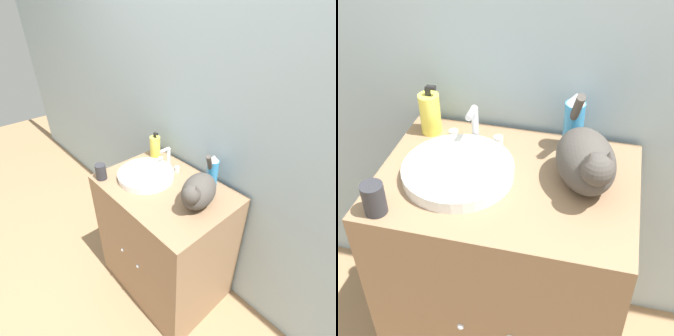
{
  "view_description": "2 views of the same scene",
  "coord_description": "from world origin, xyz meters",
  "views": [
    {
      "loc": [
        0.93,
        -0.53,
        1.83
      ],
      "look_at": [
        0.03,
        0.28,
        1.04
      ],
      "focal_mm": 28.0,
      "sensor_mm": 36.0,
      "label": 1
    },
    {
      "loc": [
        0.26,
        -0.8,
        1.81
      ],
      "look_at": [
        0.01,
        0.25,
        0.96
      ],
      "focal_mm": 50.0,
      "sensor_mm": 36.0,
      "label": 2
    }
  ],
  "objects": [
    {
      "name": "wall_back",
      "position": [
        0.0,
        0.61,
        1.25
      ],
      "size": [
        6.0,
        0.05,
        2.5
      ],
      "color": "#9EB7C6",
      "rests_on": "ground_plane"
    },
    {
      "name": "vanity_cabinet",
      "position": [
        0.0,
        0.28,
        0.44
      ],
      "size": [
        0.81,
        0.58,
        0.89
      ],
      "color": "#8C6B4C",
      "rests_on": "ground_plane"
    },
    {
      "name": "sink_basin",
      "position": [
        -0.15,
        0.26,
        0.91
      ],
      "size": [
        0.35,
        0.35,
        0.04
      ],
      "color": "white",
      "rests_on": "vanity_cabinet"
    },
    {
      "name": "faucet",
      "position": [
        -0.15,
        0.45,
        0.95
      ],
      "size": [
        0.19,
        0.08,
        0.15
      ],
      "color": "silver",
      "rests_on": "vanity_cabinet"
    },
    {
      "name": "cat",
      "position": [
        0.23,
        0.31,
        0.98
      ],
      "size": [
        0.25,
        0.36,
        0.24
      ],
      "rotation": [
        0.0,
        0.0,
        -1.21
      ],
      "color": "#47423D",
      "rests_on": "vanity_cabinet"
    },
    {
      "name": "soap_bottle",
      "position": [
        -0.32,
        0.48,
        0.96
      ],
      "size": [
        0.07,
        0.07,
        0.18
      ],
      "color": "#EADB4C",
      "rests_on": "vanity_cabinet"
    },
    {
      "name": "spray_bottle",
      "position": [
        0.17,
        0.5,
        0.99
      ],
      "size": [
        0.07,
        0.07,
        0.21
      ],
      "color": "#338CCC",
      "rests_on": "vanity_cabinet"
    },
    {
      "name": "cup",
      "position": [
        -0.33,
        0.05,
        0.94
      ],
      "size": [
        0.07,
        0.07,
        0.1
      ],
      "color": "#2D2D33",
      "rests_on": "vanity_cabinet"
    }
  ]
}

